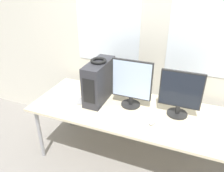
{
  "coord_description": "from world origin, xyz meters",
  "views": [
    {
      "loc": [
        0.45,
        -1.45,
        1.99
      ],
      "look_at": [
        -0.29,
        0.41,
        0.95
      ],
      "focal_mm": 35.0,
      "sensor_mm": 36.0,
      "label": 1
    }
  ],
  "objects_px": {
    "pc_tower": "(99,81)",
    "mouse": "(152,122)",
    "headphones": "(98,61)",
    "cell_phone": "(81,101)",
    "monitor_right_near": "(180,93)",
    "monitor_main": "(132,83)",
    "keyboard": "(122,115)"
  },
  "relations": [
    {
      "from": "pc_tower",
      "to": "mouse",
      "type": "bearing_deg",
      "value": -19.0
    },
    {
      "from": "headphones",
      "to": "cell_phone",
      "type": "distance_m",
      "value": 0.51
    },
    {
      "from": "monitor_right_near",
      "to": "mouse",
      "type": "relative_size",
      "value": 4.45
    },
    {
      "from": "monitor_main",
      "to": "mouse",
      "type": "relative_size",
      "value": 4.85
    },
    {
      "from": "pc_tower",
      "to": "cell_phone",
      "type": "bearing_deg",
      "value": -141.79
    },
    {
      "from": "monitor_right_near",
      "to": "cell_phone",
      "type": "distance_m",
      "value": 1.07
    },
    {
      "from": "keyboard",
      "to": "cell_phone",
      "type": "relative_size",
      "value": 3.13
    },
    {
      "from": "pc_tower",
      "to": "headphones",
      "type": "relative_size",
      "value": 2.9
    },
    {
      "from": "pc_tower",
      "to": "monitor_main",
      "type": "bearing_deg",
      "value": 0.49
    },
    {
      "from": "monitor_right_near",
      "to": "mouse",
      "type": "distance_m",
      "value": 0.39
    },
    {
      "from": "pc_tower",
      "to": "headphones",
      "type": "xyz_separation_m",
      "value": [
        0.0,
        0.0,
        0.24
      ]
    },
    {
      "from": "cell_phone",
      "to": "headphones",
      "type": "bearing_deg",
      "value": 22.09
    },
    {
      "from": "pc_tower",
      "to": "cell_phone",
      "type": "xyz_separation_m",
      "value": [
        -0.17,
        -0.13,
        -0.22
      ]
    },
    {
      "from": "pc_tower",
      "to": "headphones",
      "type": "distance_m",
      "value": 0.24
    },
    {
      "from": "mouse",
      "to": "keyboard",
      "type": "bearing_deg",
      "value": -179.66
    },
    {
      "from": "monitor_main",
      "to": "monitor_right_near",
      "type": "relative_size",
      "value": 1.09
    },
    {
      "from": "headphones",
      "to": "keyboard",
      "type": "distance_m",
      "value": 0.62
    },
    {
      "from": "pc_tower",
      "to": "keyboard",
      "type": "relative_size",
      "value": 1.04
    },
    {
      "from": "headphones",
      "to": "keyboard",
      "type": "bearing_deg",
      "value": -33.21
    },
    {
      "from": "keyboard",
      "to": "cell_phone",
      "type": "bearing_deg",
      "value": 169.6
    },
    {
      "from": "pc_tower",
      "to": "mouse",
      "type": "relative_size",
      "value": 4.65
    },
    {
      "from": "monitor_right_near",
      "to": "keyboard",
      "type": "height_order",
      "value": "monitor_right_near"
    },
    {
      "from": "headphones",
      "to": "pc_tower",
      "type": "bearing_deg",
      "value": -90.0
    },
    {
      "from": "headphones",
      "to": "mouse",
      "type": "bearing_deg",
      "value": -19.07
    },
    {
      "from": "monitor_right_near",
      "to": "pc_tower",
      "type": "bearing_deg",
      "value": -179.43
    },
    {
      "from": "pc_tower",
      "to": "monitor_right_near",
      "type": "distance_m",
      "value": 0.86
    },
    {
      "from": "monitor_right_near",
      "to": "cell_phone",
      "type": "xyz_separation_m",
      "value": [
        -1.03,
        -0.14,
        -0.24
      ]
    },
    {
      "from": "headphones",
      "to": "monitor_main",
      "type": "relative_size",
      "value": 0.33
    },
    {
      "from": "monitor_right_near",
      "to": "monitor_main",
      "type": "bearing_deg",
      "value": -179.37
    },
    {
      "from": "monitor_main",
      "to": "headphones",
      "type": "bearing_deg",
      "value": -179.64
    },
    {
      "from": "cell_phone",
      "to": "monitor_main",
      "type": "bearing_deg",
      "value": -2.14
    },
    {
      "from": "monitor_main",
      "to": "keyboard",
      "type": "distance_m",
      "value": 0.35
    }
  ]
}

